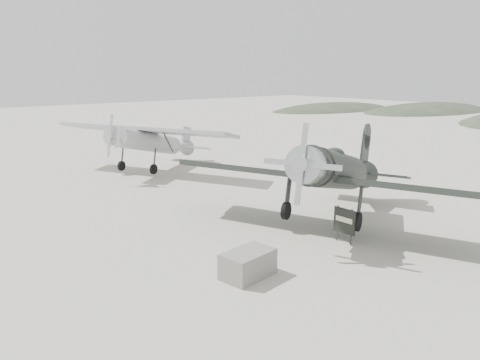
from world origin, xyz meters
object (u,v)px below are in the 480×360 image
at_px(highwing_monoplane, 151,138).
at_px(equipment_block, 248,264).
at_px(lowwing_monoplane, 338,172).
at_px(sign_board, 344,222).

height_order(highwing_monoplane, equipment_block, highwing_monoplane).
distance_m(lowwing_monoplane, highwing_monoplane, 14.45).
bearing_deg(sign_board, highwing_monoplane, 86.26).
relative_size(lowwing_monoplane, equipment_block, 7.68).
relative_size(highwing_monoplane, sign_board, 8.59).
bearing_deg(sign_board, equipment_block, 179.17).
xyz_separation_m(highwing_monoplane, sign_board, (-0.82, -16.19, -1.36)).
xyz_separation_m(lowwing_monoplane, sign_board, (-1.70, -1.76, -1.41)).
distance_m(equipment_block, sign_board, 4.81).
bearing_deg(highwing_monoplane, sign_board, -118.49).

